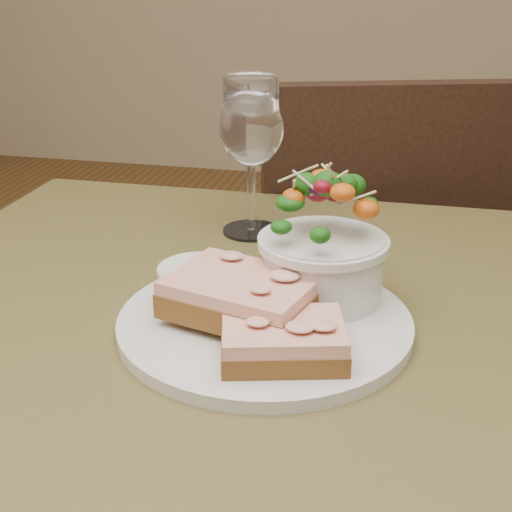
% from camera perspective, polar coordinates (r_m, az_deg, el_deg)
% --- Properties ---
extents(cafe_table, '(0.80, 0.80, 0.75)m').
position_cam_1_polar(cafe_table, '(0.70, -0.56, -13.47)').
color(cafe_table, '#473D1E').
rests_on(cafe_table, ground).
extents(chair_far, '(0.53, 0.53, 0.90)m').
position_cam_1_polar(chair_far, '(1.42, 8.36, -10.13)').
color(chair_far, black).
rests_on(chair_far, ground).
extents(dinner_plate, '(0.27, 0.27, 0.01)m').
position_cam_1_polar(dinner_plate, '(0.65, 0.70, -5.34)').
color(dinner_plate, silver).
rests_on(dinner_plate, cafe_table).
extents(sandwich_front, '(0.12, 0.10, 0.03)m').
position_cam_1_polar(sandwich_front, '(0.58, 2.19, -6.73)').
color(sandwich_front, '#482713').
rests_on(sandwich_front, dinner_plate).
extents(sandwich_back, '(0.15, 0.12, 0.03)m').
position_cam_1_polar(sandwich_back, '(0.63, -1.11, -3.14)').
color(sandwich_back, '#482713').
rests_on(sandwich_back, dinner_plate).
extents(ramekin, '(0.07, 0.07, 0.04)m').
position_cam_1_polar(ramekin, '(0.67, -4.59, -2.15)').
color(ramekin, silver).
rests_on(ramekin, dinner_plate).
extents(salad_bowl, '(0.11, 0.11, 0.13)m').
position_cam_1_polar(salad_bowl, '(0.66, 5.41, 1.35)').
color(salad_bowl, silver).
rests_on(salad_bowl, dinner_plate).
extents(garnish, '(0.05, 0.04, 0.02)m').
position_cam_1_polar(garnish, '(0.73, -2.33, -0.79)').
color(garnish, '#0C370A').
rests_on(garnish, dinner_plate).
extents(wine_glass, '(0.08, 0.08, 0.18)m').
position_cam_1_polar(wine_glass, '(0.84, -0.39, 9.81)').
color(wine_glass, white).
rests_on(wine_glass, cafe_table).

